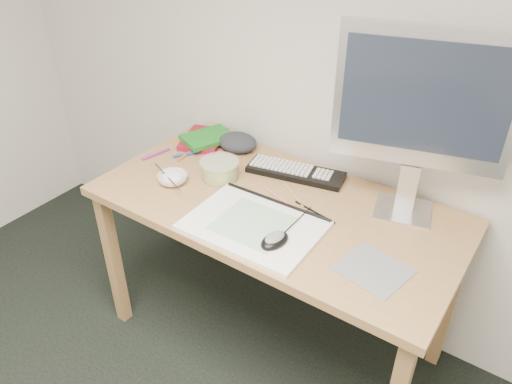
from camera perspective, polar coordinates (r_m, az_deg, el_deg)
desk at (r=1.94m, az=2.16°, el=-3.27°), size 1.40×0.70×0.75m
mousepad at (r=1.64m, az=13.26°, el=-8.62°), size 0.24×0.22×0.00m
sketchpad at (r=1.77m, az=-0.29°, el=-3.83°), size 0.47×0.34×0.01m
keyboard at (r=2.07m, az=4.55°, el=2.27°), size 0.42×0.21×0.02m
monitor at (r=1.73m, az=18.61°, el=9.42°), size 0.57×0.23×0.68m
mouse at (r=1.67m, az=2.15°, el=-5.25°), size 0.09×0.12×0.04m
rice_bowl at (r=2.03m, az=-9.52°, el=1.49°), size 0.15×0.15×0.04m
chopsticks at (r=2.01m, az=-10.12°, el=1.76°), size 0.23×0.11×0.02m
fruit_tub at (r=2.03m, az=-4.18°, el=2.57°), size 0.19×0.19×0.08m
book_red at (r=2.33m, az=-6.00°, el=6.01°), size 0.25×0.28×0.02m
book_green at (r=2.30m, az=-5.54°, el=6.21°), size 0.23×0.26×0.02m
cloth_lump at (r=2.25m, az=-2.12°, el=5.68°), size 0.17×0.15×0.06m
pencil_pink at (r=1.92m, az=2.68°, el=-0.69°), size 0.17×0.06×0.01m
pencil_tan at (r=1.94m, az=4.28°, el=-0.30°), size 0.15×0.11×0.01m
pencil_black at (r=1.85m, az=6.73°, el=-2.28°), size 0.19×0.04×0.01m
marker_blue at (r=2.23m, az=-7.73°, el=4.34°), size 0.09×0.12×0.01m
marker_orange at (r=2.22m, az=-8.01°, el=4.25°), size 0.02×0.12×0.01m
marker_purple at (r=2.25m, az=-11.36°, el=4.29°), size 0.04×0.14×0.01m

